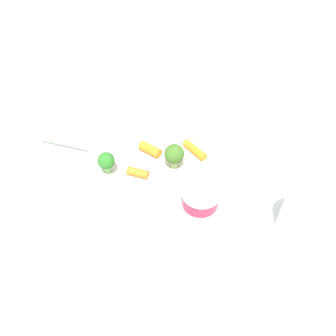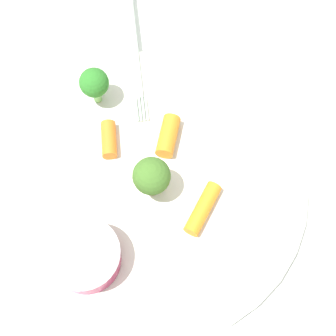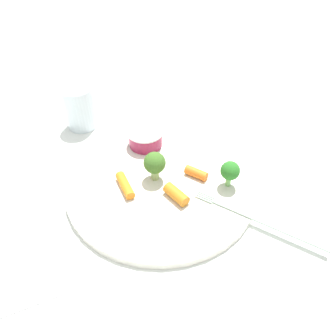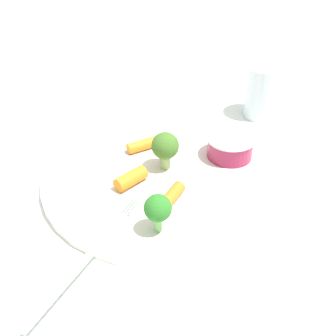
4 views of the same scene
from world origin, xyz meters
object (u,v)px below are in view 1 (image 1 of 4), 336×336
object	(u,v)px
drinking_glass	(302,214)
carrot_stick_2	(138,173)
fork	(87,148)
plate	(168,168)
carrot_stick_0	(150,149)
napkin	(244,102)
broccoli_floret_0	(106,161)
broccoli_floret_1	(174,155)
sauce_cup	(200,197)
carrot_stick_1	(195,150)

from	to	relation	value
drinking_glass	carrot_stick_2	bearing A→B (deg)	-139.51
fork	plate	bearing A→B (deg)	46.21
carrot_stick_0	napkin	size ratio (longest dim) A/B	0.26
broccoli_floret_0	fork	world-z (taller)	broccoli_floret_0
plate	broccoli_floret_1	distance (m)	0.04
sauce_cup	broccoli_floret_0	distance (m)	0.17
plate	napkin	xyz separation A→B (m)	(-0.10, 0.24, -0.00)
broccoli_floret_1	carrot_stick_2	xyz separation A→B (m)	(-0.01, -0.07, -0.02)
broccoli_floret_1	carrot_stick_1	size ratio (longest dim) A/B	0.97
sauce_cup	carrot_stick_2	size ratio (longest dim) A/B	1.69
plate	sauce_cup	size ratio (longest dim) A/B	4.84
sauce_cup	drinking_glass	distance (m)	0.15
carrot_stick_0	napkin	world-z (taller)	carrot_stick_0
carrot_stick_0	carrot_stick_2	size ratio (longest dim) A/B	1.12
broccoli_floret_1	carrot_stick_0	world-z (taller)	broccoli_floret_1
fork	carrot_stick_1	bearing A→B (deg)	59.41
broccoli_floret_0	broccoli_floret_1	bearing A→B (deg)	69.39
carrot_stick_0	drinking_glass	xyz separation A→B (m)	(0.25, 0.13, 0.02)
broccoli_floret_1	broccoli_floret_0	bearing A→B (deg)	-110.61
broccoli_floret_1	napkin	xyz separation A→B (m)	(-0.10, 0.23, -0.04)
carrot_stick_0	fork	xyz separation A→B (m)	(-0.06, -0.10, -0.01)
plate	carrot_stick_0	distance (m)	0.05
carrot_stick_1	drinking_glass	size ratio (longest dim) A/B	0.63
broccoli_floret_1	carrot_stick_1	distance (m)	0.06
napkin	sauce_cup	bearing A→B (deg)	-49.87
sauce_cup	carrot_stick_1	bearing A→B (deg)	153.88
broccoli_floret_0	carrot_stick_0	xyz separation A→B (m)	(-0.01, 0.09, -0.02)
plate	carrot_stick_1	world-z (taller)	carrot_stick_1
plate	carrot_stick_1	xyz separation A→B (m)	(-0.01, 0.06, 0.01)
fork	napkin	world-z (taller)	fork
broccoli_floret_0	carrot_stick_0	world-z (taller)	broccoli_floret_0
plate	carrot_stick_2	distance (m)	0.06
sauce_cup	carrot_stick_1	xyz separation A→B (m)	(-0.10, 0.05, -0.01)
sauce_cup	carrot_stick_2	world-z (taller)	sauce_cup
napkin	carrot_stick_0	bearing A→B (deg)	-78.00
broccoli_floret_0	carrot_stick_0	bearing A→B (deg)	96.33
fork	broccoli_floret_0	bearing A→B (deg)	10.79
carrot_stick_2	carrot_stick_0	bearing A→B (deg)	132.59
sauce_cup	drinking_glass	world-z (taller)	drinking_glass
plate	sauce_cup	bearing A→B (deg)	5.30
carrot_stick_0	broccoli_floret_0	bearing A→B (deg)	-83.67
plate	carrot_stick_0	world-z (taller)	carrot_stick_0
broccoli_floret_1	carrot_stick_0	distance (m)	0.06
plate	carrot_stick_0	xyz separation A→B (m)	(-0.04, -0.01, 0.01)
carrot_stick_1	drinking_glass	distance (m)	0.22
sauce_cup	fork	bearing A→B (deg)	-149.01
carrot_stick_2	fork	world-z (taller)	carrot_stick_2
plate	carrot_stick_0	bearing A→B (deg)	-163.22
napkin	plate	bearing A→B (deg)	-67.61
broccoli_floret_1	carrot_stick_1	xyz separation A→B (m)	(-0.01, 0.05, -0.02)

